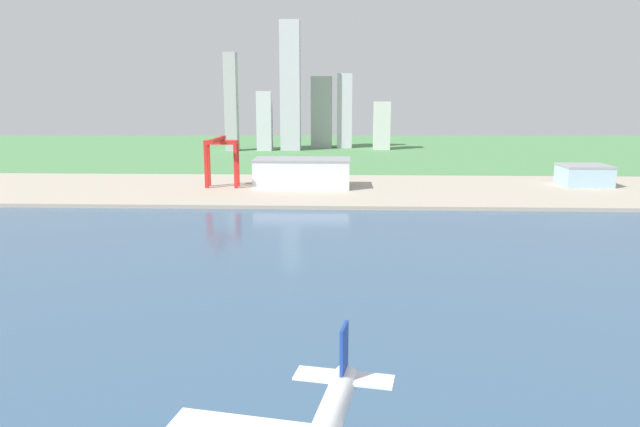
{
  "coord_description": "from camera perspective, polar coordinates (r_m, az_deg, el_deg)",
  "views": [
    {
      "loc": [
        -6.6,
        72.68,
        67.73
      ],
      "look_at": [
        -14.02,
        257.38,
        30.6
      ],
      "focal_mm": 33.25,
      "sensor_mm": 36.0,
      "label": 1
    }
  ],
  "objects": [
    {
      "name": "distant_skyline",
      "position": [
        753.7,
        -1.38,
        10.36
      ],
      "size": [
        202.42,
        69.17,
        155.56
      ],
      "color": "#A8A7AD",
      "rests_on": "ground"
    },
    {
      "name": "ground_plane",
      "position": [
        237.29,
        3.81,
        -5.25
      ],
      "size": [
        2400.0,
        2400.0,
        0.0
      ],
      "primitive_type": "plane",
      "color": "#4C844D"
    },
    {
      "name": "port_crane_red",
      "position": [
        426.7,
        -9.52,
        5.97
      ],
      "size": [
        23.44,
        42.86,
        36.39
      ],
      "color": "red",
      "rests_on": "industrial_pier"
    },
    {
      "name": "warehouse_main",
      "position": [
        425.07,
        -1.73,
        3.93
      ],
      "size": [
        68.62,
        32.84,
        20.58
      ],
      "color": "silver",
      "rests_on": "industrial_pier"
    },
    {
      "name": "industrial_pier",
      "position": [
        422.64,
        3.17,
        2.29
      ],
      "size": [
        840.0,
        140.0,
        2.5
      ],
      "primitive_type": "cube",
      "color": "#A99D8C",
      "rests_on": "ground"
    },
    {
      "name": "warehouse_annex",
      "position": [
        474.95,
        24.07,
        3.4
      ],
      "size": [
        34.04,
        30.71,
        15.14
      ],
      "color": "#99BCD1",
      "rests_on": "industrial_pier"
    },
    {
      "name": "water_bay",
      "position": [
        180.61,
        4.3,
        -10.68
      ],
      "size": [
        840.0,
        360.0,
        0.15
      ],
      "primitive_type": "cube",
      "color": "#385675",
      "rests_on": "ground"
    }
  ]
}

